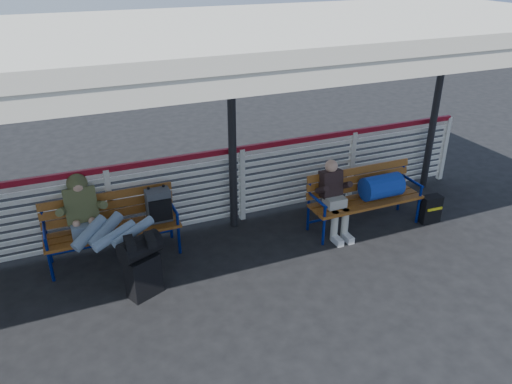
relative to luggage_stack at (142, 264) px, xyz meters
name	(u,v)px	position (x,y,z in m)	size (l,w,h in m)	color
ground	(142,325)	(-0.16, -0.56, -0.46)	(60.00, 60.00, 0.00)	black
fence	(110,204)	(-0.16, 1.34, 0.20)	(12.08, 0.08, 1.24)	silver
canopy	(96,42)	(-0.16, 0.31, 2.58)	(12.60, 3.60, 3.16)	silver
luggage_stack	(142,264)	(0.00, 0.00, 0.00)	(0.57, 0.46, 0.84)	black
bench_left	(127,216)	(0.01, 1.03, 0.14)	(1.80, 0.56, 0.94)	#97541D
bench_right	(373,189)	(3.63, 0.40, 0.15)	(1.80, 0.56, 0.92)	#97541D
traveler_man	(103,226)	(-0.35, 0.68, 0.25)	(0.94, 1.63, 0.77)	#8595B3
companion_person	(334,198)	(2.94, 0.40, 0.14)	(0.32, 0.66, 1.15)	#B7B4A6
suitcase_side	(430,209)	(4.54, 0.10, -0.23)	(0.33, 0.21, 0.44)	black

